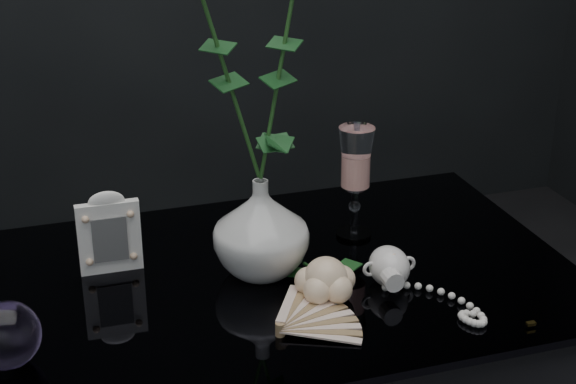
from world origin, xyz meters
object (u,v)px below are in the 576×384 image
object	(u,v)px
picture_frame	(109,232)
loose_rose	(326,279)
vase	(261,228)
paperweight	(6,335)
wine_glass	(355,183)
pearl_jar	(389,265)

from	to	relation	value
picture_frame	loose_rose	xyz separation A→B (m)	(0.28, -0.18, -0.03)
picture_frame	loose_rose	bearing A→B (deg)	-31.94
vase	picture_frame	world-z (taller)	vase
paperweight	vase	bearing A→B (deg)	20.06
paperweight	loose_rose	xyz separation A→B (m)	(0.44, 0.03, -0.01)
wine_glass	paperweight	distance (m)	0.59
wine_glass	paperweight	xyz separation A→B (m)	(-0.55, -0.21, -0.05)
paperweight	pearl_jar	xyz separation A→B (m)	(0.54, 0.05, -0.01)
vase	pearl_jar	bearing A→B (deg)	-27.63
picture_frame	pearl_jar	xyz separation A→B (m)	(0.39, -0.17, -0.04)
vase	pearl_jar	xyz separation A→B (m)	(0.17, -0.09, -0.05)
wine_glass	vase	bearing A→B (deg)	-157.43
vase	wine_glass	distance (m)	0.20
picture_frame	wine_glass	bearing A→B (deg)	0.88
wine_glass	pearl_jar	bearing A→B (deg)	-93.31
wine_glass	loose_rose	xyz separation A→B (m)	(-0.12, -0.18, -0.06)
vase	loose_rose	distance (m)	0.13
picture_frame	pearl_jar	distance (m)	0.42
wine_glass	loose_rose	bearing A→B (deg)	-122.54
wine_glass	pearl_jar	distance (m)	0.18
pearl_jar	loose_rose	bearing A→B (deg)	-169.16
loose_rose	vase	bearing A→B (deg)	114.84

